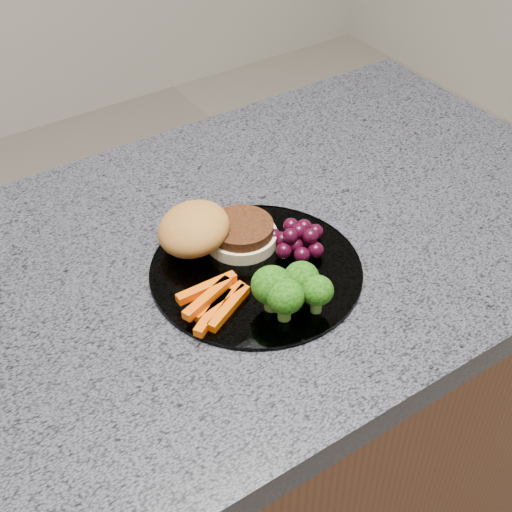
# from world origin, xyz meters

# --- Properties ---
(island_cabinet) EXTENTS (1.20, 0.60, 0.86)m
(island_cabinet) POSITION_xyz_m (0.00, 0.00, 0.43)
(island_cabinet) COLOR #58311E
(island_cabinet) RESTS_ON ground
(countertop) EXTENTS (1.20, 0.60, 0.04)m
(countertop) POSITION_xyz_m (0.00, 0.00, 0.88)
(countertop) COLOR #4F4F59
(countertop) RESTS_ON island_cabinet
(plate) EXTENTS (0.26, 0.26, 0.01)m
(plate) POSITION_xyz_m (0.07, -0.05, 0.90)
(plate) COLOR white
(plate) RESTS_ON countertop
(burger) EXTENTS (0.15, 0.12, 0.05)m
(burger) POSITION_xyz_m (0.04, 0.01, 0.93)
(burger) COLOR beige
(burger) RESTS_ON plate
(carrot_sticks) EXTENTS (0.09, 0.07, 0.02)m
(carrot_sticks) POSITION_xyz_m (-0.01, -0.08, 0.91)
(carrot_sticks) COLOR #E05303
(carrot_sticks) RESTS_ON plate
(broccoli) EXTENTS (0.08, 0.07, 0.06)m
(broccoli) POSITION_xyz_m (0.06, -0.13, 0.94)
(broccoli) COLOR #558530
(broccoli) RESTS_ON plate
(grape_bunch) EXTENTS (0.08, 0.07, 0.04)m
(grape_bunch) POSITION_xyz_m (0.13, -0.05, 0.92)
(grape_bunch) COLOR black
(grape_bunch) RESTS_ON plate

